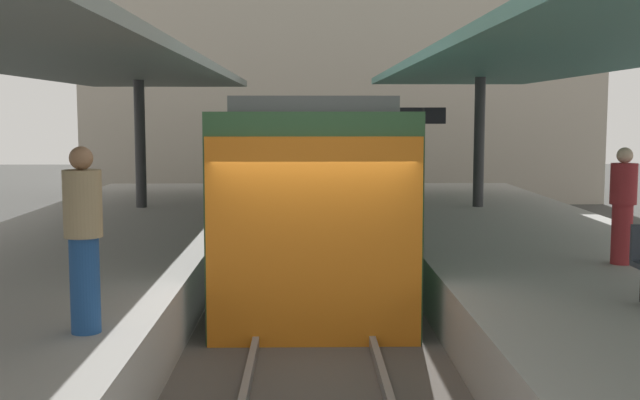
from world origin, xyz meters
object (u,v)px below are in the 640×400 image
platform_sign (422,137)px  passenger_mid_platform (84,237)px  commuter_train (311,179)px  passenger_near_bench (623,204)px

platform_sign → passenger_mid_platform: bearing=-118.0°
commuter_train → passenger_near_bench: (4.28, -5.77, 0.11)m
platform_sign → passenger_mid_platform: platform_sign is taller
passenger_near_bench → passenger_mid_platform: (-6.47, -3.41, 0.08)m
platform_sign → passenger_near_bench: size_ratio=1.36×
commuter_train → passenger_near_bench: bearing=-53.5°
passenger_mid_platform → commuter_train: bearing=76.6°
passenger_near_bench → passenger_mid_platform: 7.31m
platform_sign → passenger_near_bench: platform_sign is taller
commuter_train → platform_sign: (2.20, -0.93, 0.90)m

